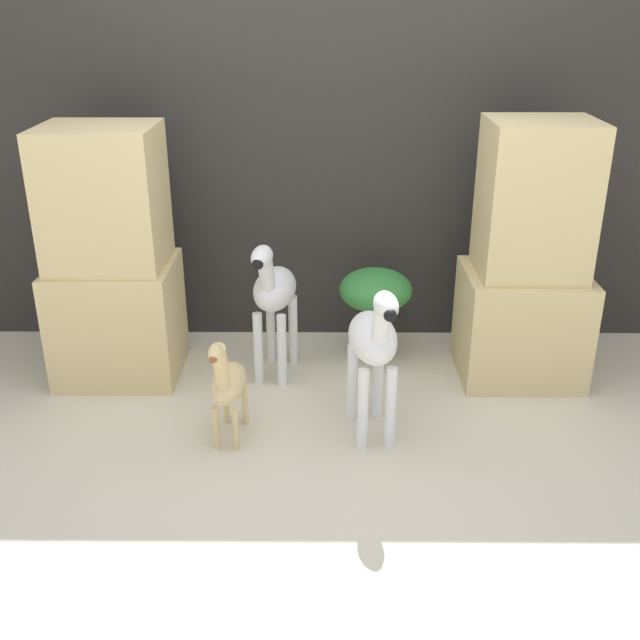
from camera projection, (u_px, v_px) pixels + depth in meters
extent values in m
plane|color=beige|center=(318.00, 469.00, 3.09)|extent=(14.00, 14.00, 0.00)
cube|color=#2D2B28|center=(320.00, 138.00, 3.91)|extent=(6.40, 0.08, 2.20)
cube|color=#DBC184|center=(118.00, 319.00, 3.76)|extent=(0.59, 0.52, 0.59)
cube|color=#DBC184|center=(104.00, 197.00, 3.51)|extent=(0.54, 0.47, 0.66)
cube|color=#DBC184|center=(521.00, 324.00, 3.76)|extent=(0.59, 0.52, 0.55)
cube|color=#DBC184|center=(535.00, 199.00, 3.50)|extent=(0.49, 0.43, 0.73)
cylinder|color=white|center=(391.00, 407.00, 3.17)|extent=(0.05, 0.05, 0.38)
cylinder|color=white|center=(363.00, 410.00, 3.16)|extent=(0.05, 0.05, 0.38)
cylinder|color=white|center=(378.00, 380.00, 3.40)|extent=(0.05, 0.05, 0.38)
cylinder|color=white|center=(352.00, 381.00, 3.38)|extent=(0.05, 0.05, 0.38)
ellipsoid|color=white|center=(373.00, 338.00, 3.17)|extent=(0.25, 0.38, 0.20)
cylinder|color=white|center=(381.00, 321.00, 2.97)|extent=(0.09, 0.14, 0.23)
ellipsoid|color=white|center=(386.00, 305.00, 2.87)|extent=(0.12, 0.18, 0.10)
sphere|color=black|center=(390.00, 315.00, 2.81)|extent=(0.05, 0.05, 0.05)
cube|color=black|center=(381.00, 319.00, 2.97)|extent=(0.03, 0.09, 0.19)
cylinder|color=white|center=(282.00, 350.00, 3.67)|extent=(0.05, 0.05, 0.38)
cylinder|color=white|center=(258.00, 348.00, 3.69)|extent=(0.05, 0.05, 0.38)
cylinder|color=white|center=(293.00, 330.00, 3.90)|extent=(0.05, 0.05, 0.38)
cylinder|color=white|center=(271.00, 328.00, 3.92)|extent=(0.05, 0.05, 0.38)
ellipsoid|color=white|center=(275.00, 289.00, 3.68)|extent=(0.26, 0.39, 0.20)
cylinder|color=white|center=(266.00, 272.00, 3.49)|extent=(0.10, 0.15, 0.23)
ellipsoid|color=white|center=(262.00, 257.00, 3.39)|extent=(0.12, 0.19, 0.10)
sphere|color=black|center=(258.00, 264.00, 3.33)|extent=(0.05, 0.05, 0.05)
cube|color=black|center=(266.00, 270.00, 3.49)|extent=(0.03, 0.09, 0.19)
cylinder|color=#E0C184|center=(236.00, 429.00, 3.18)|extent=(0.03, 0.03, 0.20)
cylinder|color=#E0C184|center=(216.00, 428.00, 3.19)|extent=(0.03, 0.03, 0.20)
cylinder|color=#E0C184|center=(245.00, 404.00, 3.37)|extent=(0.03, 0.03, 0.20)
cylinder|color=#E0C184|center=(226.00, 403.00, 3.38)|extent=(0.03, 0.03, 0.20)
ellipsoid|color=#E0C184|center=(229.00, 383.00, 3.21)|extent=(0.17, 0.31, 0.14)
cylinder|color=#E0C184|center=(221.00, 368.00, 3.04)|extent=(0.07, 0.14, 0.24)
ellipsoid|color=#E0C184|center=(216.00, 353.00, 2.93)|extent=(0.07, 0.11, 0.06)
sphere|color=brown|center=(213.00, 359.00, 2.89)|extent=(0.03, 0.03, 0.03)
cylinder|color=black|center=(374.00, 348.00, 4.02)|extent=(0.11, 0.11, 0.09)
cylinder|color=brown|center=(374.00, 324.00, 3.96)|extent=(0.03, 0.03, 0.19)
ellipsoid|color=#337F38|center=(376.00, 290.00, 3.88)|extent=(0.38, 0.38, 0.21)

